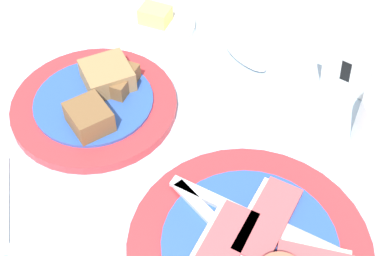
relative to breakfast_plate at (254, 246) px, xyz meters
name	(u,v)px	position (x,y,z in m)	size (l,w,h in m)	color
ground_plane	(186,214)	(-0.08, 0.00, -0.01)	(3.00, 3.00, 0.00)	#A3BCD1
breakfast_plate	(254,246)	(0.00, 0.00, 0.00)	(0.23, 0.23, 0.04)	red
bread_plate	(97,101)	(-0.25, 0.06, 0.00)	(0.20, 0.20, 0.04)	red
butter_dish	(156,23)	(-0.28, 0.23, 0.00)	(0.11, 0.11, 0.03)	silver
number_card	(350,67)	(-0.02, 0.26, 0.03)	(0.06, 0.05, 0.07)	white
teaspoon_near_cup	(261,68)	(-0.12, 0.23, -0.01)	(0.19, 0.07, 0.01)	silver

